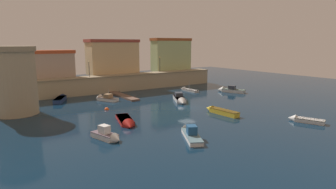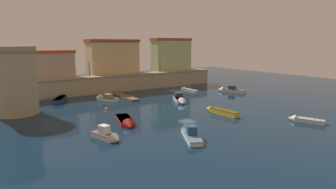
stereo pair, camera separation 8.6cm
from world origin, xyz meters
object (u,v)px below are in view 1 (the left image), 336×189
(moored_boat_4, at_px, (180,99))
(moored_boat_8, at_px, (108,136))
(quay_lamp_1, at_px, (160,62))
(moored_boat_6, at_px, (127,122))
(moored_boat_5, at_px, (304,120))
(moored_boat_9, at_px, (229,90))
(moored_boat_1, at_px, (190,133))
(moored_boat_0, at_px, (105,98))
(quay_lamp_0, at_px, (89,66))
(moored_boat_7, at_px, (220,111))
(moored_boat_2, at_px, (61,99))
(fortress_tower, at_px, (14,80))
(mooring_buoy_0, at_px, (107,110))
(moored_boat_3, at_px, (187,90))

(moored_boat_4, bearing_deg, moored_boat_8, -29.77)
(quay_lamp_1, distance_m, moored_boat_6, 35.03)
(moored_boat_5, distance_m, moored_boat_6, 25.08)
(moored_boat_8, bearing_deg, moored_boat_9, 96.65)
(moored_boat_9, bearing_deg, quay_lamp_1, 3.91)
(moored_boat_1, xyz_separation_m, moored_boat_5, (17.24, -4.20, -0.10))
(moored_boat_8, bearing_deg, moored_boat_0, 142.72)
(moored_boat_0, relative_size, moored_boat_1, 0.78)
(quay_lamp_1, bearing_deg, moored_boat_8, -130.95)
(quay_lamp_0, height_order, moored_boat_0, quay_lamp_0)
(quay_lamp_1, height_order, moored_boat_7, quay_lamp_1)
(moored_boat_1, xyz_separation_m, moored_boat_6, (-4.09, 8.98, -0.14))
(moored_boat_9, bearing_deg, moored_boat_2, 46.63)
(fortress_tower, height_order, mooring_buoy_0, fortress_tower)
(moored_boat_7, bearing_deg, moored_boat_4, -4.79)
(moored_boat_8, height_order, moored_boat_9, moored_boat_8)
(moored_boat_3, distance_m, moored_boat_7, 22.25)
(moored_boat_9, height_order, mooring_buoy_0, moored_boat_9)
(quay_lamp_0, xyz_separation_m, mooring_buoy_0, (-2.89, -16.63, -6.10))
(moored_boat_6, xyz_separation_m, moored_boat_8, (-4.65, -4.67, 0.21))
(moored_boat_3, distance_m, moored_boat_9, 9.68)
(moored_boat_7, distance_m, moored_boat_8, 19.67)
(moored_boat_8, bearing_deg, moored_boat_1, 47.30)
(moored_boat_4, bearing_deg, mooring_buoy_0, -68.78)
(moored_boat_1, distance_m, moored_boat_3, 33.04)
(moored_boat_2, height_order, moored_boat_6, moored_boat_6)
(moored_boat_1, distance_m, mooring_buoy_0, 18.95)
(quay_lamp_1, bearing_deg, mooring_buoy_0, -141.93)
(quay_lamp_0, xyz_separation_m, quay_lamp_1, (18.34, -0.00, 0.25))
(moored_boat_7, xyz_separation_m, moored_boat_8, (-19.60, -1.71, 0.07))
(mooring_buoy_0, bearing_deg, moored_boat_7, -42.35)
(quay_lamp_1, xyz_separation_m, moored_boat_6, (-22.26, -26.35, -6.07))
(moored_boat_6, distance_m, moored_boat_9, 32.87)
(moored_boat_1, bearing_deg, moored_boat_6, 51.31)
(moored_boat_1, height_order, mooring_buoy_0, moored_boat_1)
(moored_boat_3, relative_size, mooring_buoy_0, 7.37)
(fortress_tower, xyz_separation_m, moored_boat_7, (26.79, -17.74, -4.94))
(moored_boat_9, bearing_deg, moored_boat_1, 100.52)
(moored_boat_3, height_order, moored_boat_6, moored_boat_3)
(moored_boat_3, height_order, moored_boat_7, moored_boat_3)
(moored_boat_1, distance_m, moored_boat_9, 33.37)
(moored_boat_7, height_order, moored_boat_8, moored_boat_8)
(moored_boat_9, bearing_deg, moored_boat_7, 104.60)
(quay_lamp_0, distance_m, moored_boat_5, 43.58)
(moored_boat_5, bearing_deg, moored_boat_2, 14.41)
(mooring_buoy_0, bearing_deg, quay_lamp_1, 38.07)
(quay_lamp_0, xyz_separation_m, moored_boat_5, (17.41, -39.53, -5.78))
(quay_lamp_0, xyz_separation_m, moored_boat_1, (0.17, -35.33, -5.69))
(quay_lamp_1, bearing_deg, moored_boat_6, -130.20)
(moored_boat_6, bearing_deg, moored_boat_3, 140.87)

